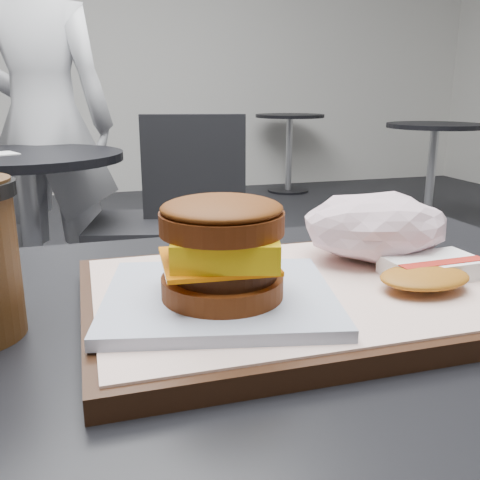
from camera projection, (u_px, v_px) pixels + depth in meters
name	position (u px, v px, depth m)	size (l,w,h in m)	color
serving_tray	(294.00, 295.00, 0.50)	(0.38, 0.28, 0.02)	black
breakfast_sandwich	(222.00, 260.00, 0.44)	(0.22, 0.21, 0.09)	silver
hash_brown	(429.00, 271.00, 0.50)	(0.12, 0.09, 0.02)	white
crumpled_wrapper	(376.00, 226.00, 0.57)	(0.16, 0.12, 0.07)	white
neighbor_table	(29.00, 208.00, 1.96)	(0.70, 0.70, 0.75)	black
neighbor_chair	(164.00, 212.00, 2.07)	(0.64, 0.50, 0.88)	#A9A9AF
patron	(43.00, 125.00, 2.29)	(0.60, 0.39, 1.65)	silver
bg_table_near	(433.00, 151.00, 3.71)	(0.66, 0.66, 0.75)	black
bg_table_far	(289.00, 134.00, 5.17)	(0.66, 0.66, 0.75)	black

